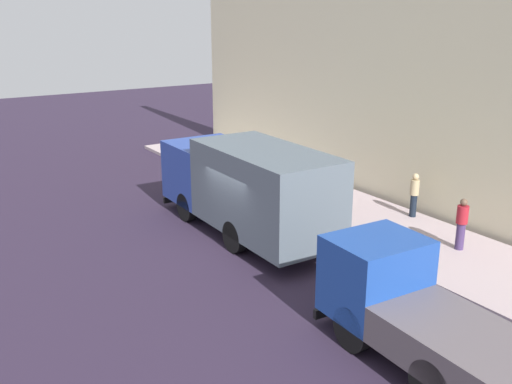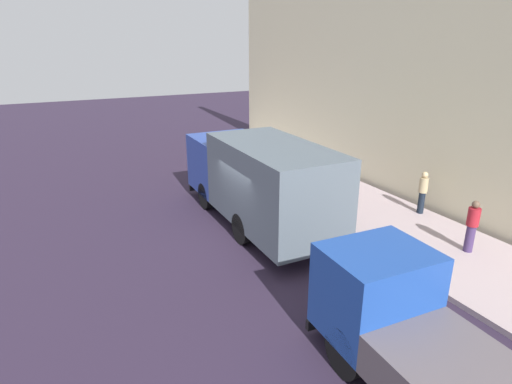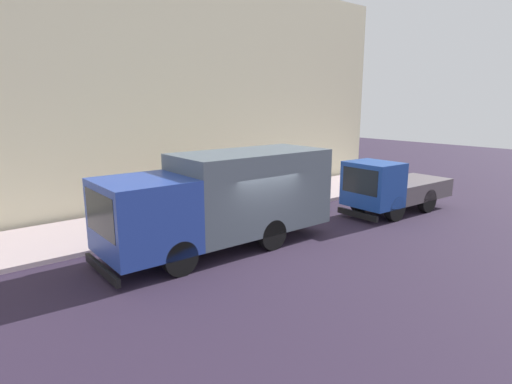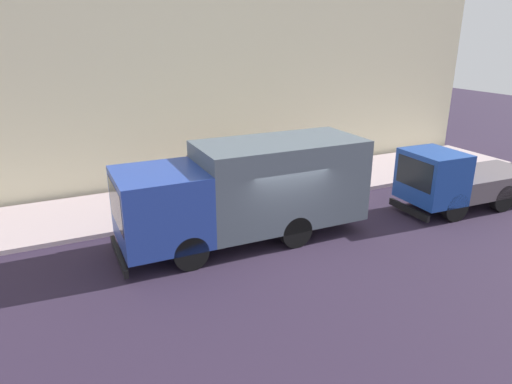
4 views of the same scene
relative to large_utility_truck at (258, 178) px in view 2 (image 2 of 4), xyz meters
The scene contains 8 objects.
ground 2.13m from the large_utility_truck, 134.78° to the right, with size 80.00×80.00×0.00m, color #2C2135.
sidewalk 4.62m from the large_utility_truck, 11.47° to the right, with size 4.14×30.00×0.16m, color #B6A1A6.
building_facade 7.76m from the large_utility_truck, ahead, with size 0.50×30.00×10.82m, color beige.
large_utility_truck is the anchor object (origin of this frame).
small_flatbed_truck 8.39m from the large_utility_truck, 96.46° to the right, with size 2.33×5.66×2.39m.
pedestrian_walking 4.33m from the large_utility_truck, ahead, with size 0.46×0.46×1.79m.
pedestrian_standing 6.20m from the large_utility_truck, 20.35° to the right, with size 0.42×0.42×1.62m.
pedestrian_third 6.94m from the large_utility_truck, 47.15° to the right, with size 0.44×0.44×1.66m.
Camera 2 is at (-5.62, -11.76, 6.31)m, focal length 29.85 mm.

